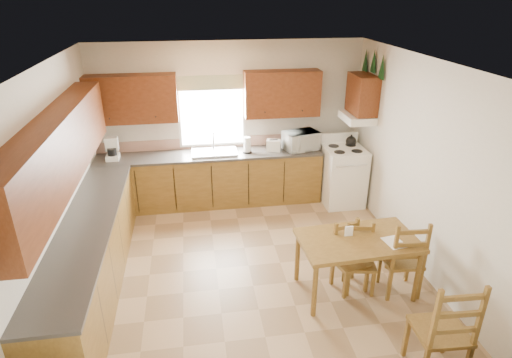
{
  "coord_description": "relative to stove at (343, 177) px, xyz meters",
  "views": [
    {
      "loc": [
        -0.64,
        -4.78,
        3.46
      ],
      "look_at": [
        0.15,
        0.3,
        1.15
      ],
      "focal_mm": 30.0,
      "sensor_mm": 36.0,
      "label": 1
    }
  ],
  "objects": [
    {
      "name": "floor",
      "position": [
        -1.86,
        -1.62,
        -0.49
      ],
      "size": [
        4.5,
        4.5,
        0.0
      ],
      "primitive_type": "plane",
      "color": "#9F7E56",
      "rests_on": "ground"
    },
    {
      "name": "ceiling",
      "position": [
        -1.86,
        -1.62,
        2.21
      ],
      "size": [
        4.5,
        4.5,
        0.0
      ],
      "primitive_type": "plane",
      "color": "olive",
      "rests_on": "floor"
    },
    {
      "name": "wall_left",
      "position": [
        -4.11,
        -1.62,
        0.86
      ],
      "size": [
        4.5,
        4.5,
        0.0
      ],
      "primitive_type": "plane",
      "color": "beige",
      "rests_on": "floor"
    },
    {
      "name": "wall_right",
      "position": [
        0.39,
        -1.62,
        0.86
      ],
      "size": [
        4.5,
        4.5,
        0.0
      ],
      "primitive_type": "plane",
      "color": "beige",
      "rests_on": "floor"
    },
    {
      "name": "wall_back",
      "position": [
        -1.86,
        0.63,
        0.86
      ],
      "size": [
        4.5,
        4.5,
        0.0
      ],
      "primitive_type": "plane",
      "color": "beige",
      "rests_on": "floor"
    },
    {
      "name": "wall_front",
      "position": [
        -1.86,
        -3.87,
        0.86
      ],
      "size": [
        4.5,
        4.5,
        0.0
      ],
      "primitive_type": "plane",
      "color": "beige",
      "rests_on": "floor"
    },
    {
      "name": "lower_cab_back",
      "position": [
        -2.24,
        0.33,
        -0.05
      ],
      "size": [
        3.75,
        0.6,
        0.88
      ],
      "primitive_type": "cube",
      "color": "brown",
      "rests_on": "floor"
    },
    {
      "name": "lower_cab_left",
      "position": [
        -3.81,
        -1.77,
        -0.05
      ],
      "size": [
        0.6,
        3.6,
        0.88
      ],
      "primitive_type": "cube",
      "color": "brown",
      "rests_on": "floor"
    },
    {
      "name": "counter_back",
      "position": [
        -2.24,
        0.33,
        0.41
      ],
      "size": [
        3.75,
        0.63,
        0.04
      ],
      "primitive_type": "cube",
      "color": "#403C38",
      "rests_on": "lower_cab_back"
    },
    {
      "name": "counter_left",
      "position": [
        -3.81,
        -1.77,
        0.41
      ],
      "size": [
        0.63,
        3.6,
        0.04
      ],
      "primitive_type": "cube",
      "color": "#403C38",
      "rests_on": "lower_cab_left"
    },
    {
      "name": "backsplash",
      "position": [
        -2.24,
        0.62,
        0.52
      ],
      "size": [
        3.75,
        0.01,
        0.18
      ],
      "primitive_type": "cube",
      "color": "#A17662",
      "rests_on": "counter_back"
    },
    {
      "name": "upper_cab_back_left",
      "position": [
        -3.41,
        0.46,
        1.37
      ],
      "size": [
        1.41,
        0.33,
        0.75
      ],
      "primitive_type": "cube",
      "color": "#602C13",
      "rests_on": "wall_back"
    },
    {
      "name": "upper_cab_back_right",
      "position": [
        -1.0,
        0.46,
        1.37
      ],
      "size": [
        1.25,
        0.33,
        0.75
      ],
      "primitive_type": "cube",
      "color": "#602C13",
      "rests_on": "wall_back"
    },
    {
      "name": "upper_cab_left",
      "position": [
        -3.95,
        -1.77,
        1.37
      ],
      "size": [
        0.33,
        3.6,
        0.75
      ],
      "primitive_type": "cube",
      "color": "#602C13",
      "rests_on": "wall_left"
    },
    {
      "name": "upper_cab_stove",
      "position": [
        0.22,
        0.03,
        1.41
      ],
      "size": [
        0.33,
        0.62,
        0.62
      ],
      "primitive_type": "cube",
      "color": "#602C13",
      "rests_on": "wall_right"
    },
    {
      "name": "range_hood",
      "position": [
        0.17,
        0.03,
        1.03
      ],
      "size": [
        0.44,
        0.62,
        0.12
      ],
      "primitive_type": "cube",
      "color": "white",
      "rests_on": "wall_right"
    },
    {
      "name": "window_frame",
      "position": [
        -2.16,
        0.6,
        1.06
      ],
      "size": [
        1.13,
        0.02,
        1.18
      ],
      "primitive_type": "cube",
      "color": "white",
      "rests_on": "wall_back"
    },
    {
      "name": "window_pane",
      "position": [
        -2.16,
        0.59,
        1.06
      ],
      "size": [
        1.05,
        0.01,
        1.1
      ],
      "primitive_type": "cube",
      "color": "white",
      "rests_on": "wall_back"
    },
    {
      "name": "window_valance",
      "position": [
        -2.16,
        0.57,
        1.56
      ],
      "size": [
        1.19,
        0.01,
        0.24
      ],
      "primitive_type": "cube",
      "color": "#4C6D39",
      "rests_on": "wall_back"
    },
    {
      "name": "sink_basin",
      "position": [
        -2.16,
        0.33,
        0.45
      ],
      "size": [
        0.75,
        0.45,
        0.04
      ],
      "primitive_type": "cube",
      "color": "silver",
      "rests_on": "counter_back"
    },
    {
      "name": "pine_decal_a",
      "position": [
        0.35,
        -0.29,
        1.89
      ],
      "size": [
        0.22,
        0.22,
        0.36
      ],
      "primitive_type": "cone",
      "color": "#103315",
      "rests_on": "wall_right"
    },
    {
      "name": "pine_decal_b",
      "position": [
        0.35,
        0.03,
        1.93
      ],
      "size": [
        0.22,
        0.22,
        0.36
      ],
      "primitive_type": "cone",
      "color": "#103315",
      "rests_on": "wall_right"
    },
    {
      "name": "pine_decal_c",
      "position": [
        0.35,
        0.35,
        1.89
      ],
      "size": [
        0.22,
        0.22,
        0.36
      ],
      "primitive_type": "cone",
      "color": "#103315",
      "rests_on": "wall_right"
    },
    {
      "name": "stove",
      "position": [
        0.0,
        0.0,
        0.0
      ],
      "size": [
        0.66,
        0.68,
        0.98
      ],
      "primitive_type": "cube",
      "rotation": [
        0.0,
        0.0,
        0.0
      ],
      "color": "white",
      "rests_on": "floor"
    },
    {
      "name": "coffeemaker",
      "position": [
        -3.8,
        0.31,
        0.58
      ],
      "size": [
        0.22,
        0.25,
        0.31
      ],
      "primitive_type": "cube",
      "rotation": [
        0.0,
        0.0,
        -0.18
      ],
      "color": "white",
      "rests_on": "counter_back"
    },
    {
      "name": "paper_towel",
      "position": [
        -1.61,
        0.29,
        0.56
      ],
      "size": [
        0.13,
        0.13,
        0.27
      ],
      "primitive_type": "cylinder",
      "rotation": [
        0.0,
        0.0,
        -0.17
      ],
      "color": "white",
      "rests_on": "counter_back"
    },
    {
      "name": "toaster",
      "position": [
        -1.16,
        0.3,
        0.53
      ],
      "size": [
        0.27,
        0.21,
        0.19
      ],
      "primitive_type": "cube",
      "rotation": [
        0.0,
        0.0,
        -0.29
      ],
      "color": "white",
      "rests_on": "counter_back"
    },
    {
      "name": "microwave",
      "position": [
        -0.69,
        0.29,
        0.59
      ],
      "size": [
        0.61,
        0.51,
        0.32
      ],
      "primitive_type": "imported",
      "rotation": [
        0.0,
        0.0,
        0.28
      ],
      "color": "white",
      "rests_on": "counter_back"
    },
    {
      "name": "dining_table",
      "position": [
        -0.64,
        -2.32,
        -0.12
      ],
      "size": [
        1.42,
        0.86,
        0.74
      ],
      "primitive_type": "cube",
      "rotation": [
        0.0,
        0.0,
        0.05
      ],
      "color": "brown",
      "rests_on": "floor"
    },
    {
      "name": "chair_near_left",
      "position": [
        -0.3,
        -3.61,
        0.08
      ],
      "size": [
        0.5,
        0.48,
        1.14
      ],
      "primitive_type": "cube",
      "rotation": [
        0.0,
        0.0,
        3.09
      ],
      "color": "brown",
      "rests_on": "floor"
    },
    {
      "name": "chair_near_right",
      "position": [
        -0.1,
        -2.41,
        0.02
      ],
      "size": [
        0.46,
        0.44,
        1.03
      ],
      "primitive_type": "cube",
      "rotation": [
        0.0,
        0.0,
        3.07
      ],
      "color": "brown",
      "rests_on": "floor"
    },
    {
      "name": "chair_far_left",
      "position": [
        -0.69,
        -2.27,
        -0.05
      ],
      "size": [
        0.44,
        0.43,
        0.88
      ],
      "primitive_type": "cube",
      "rotation": [
        0.0,
        0.0,
        0.25
      ],
      "color": "brown",
      "rests_on": "floor"
    },
    {
      "name": "chair_far_right",
      "position": [
        -0.58,
        -2.3,
        -0.06
      ],
      "size": [
        0.41,
        0.4,
        0.86
      ],
      "primitive_type": "cube",
      "rotation": [
        0.0,
        0.0,
        -0.18
      ],
      "color": "brown",
      "rests_on": "floor"
    },
    {
      "name": "table_paper",
      "position": [
        -0.26,
        -2.46,
        0.26
      ],
      "size": [
        0.24,
        0.3,
        0.0
      ],
      "primitive_type": "cube",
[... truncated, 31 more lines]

